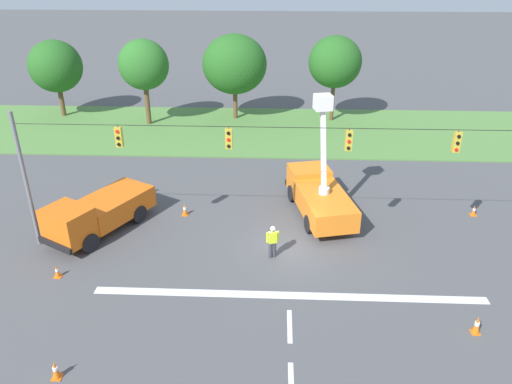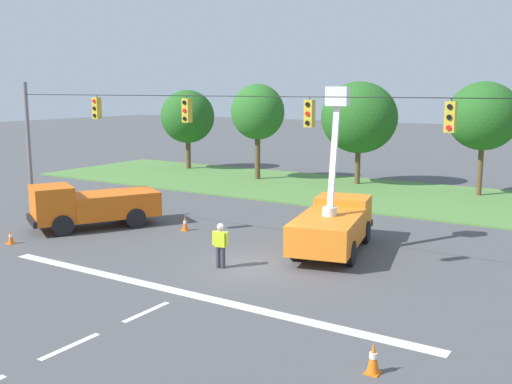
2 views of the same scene
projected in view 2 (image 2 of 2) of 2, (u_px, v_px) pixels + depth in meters
ground_plane at (248, 266)px, 23.47m from camera, size 200.00×200.00×0.00m
grass_verge at (401, 196)px, 38.41m from camera, size 56.00×12.00×0.10m
lane_markings at (158, 307)px, 19.12m from camera, size 17.60×15.25×0.01m
signal_gantry at (246, 150)px, 22.73m from camera, size 26.20×0.33×7.20m
tree_far_west at (188, 117)px, 50.84m from camera, size 4.57×4.51×6.77m
tree_west at (258, 112)px, 44.76m from camera, size 4.17×3.58×7.24m
tree_centre at (359, 118)px, 42.46m from camera, size 5.51×4.82×7.39m
tree_east at (484, 116)px, 37.75m from camera, size 4.47×4.45×7.34m
utility_truck_bucket_lift at (333, 221)px, 25.54m from camera, size 3.87×6.94×6.97m
utility_truck_support_near at (91, 205)px, 29.82m from camera, size 5.11×6.58×2.25m
road_worker at (220, 243)px, 23.12m from camera, size 0.63×0.34×1.77m
traffic_cone_foreground_right at (373, 358)px, 14.59m from camera, size 0.36×0.36×0.83m
traffic_cone_mid_left at (185, 223)px, 29.34m from camera, size 0.36×0.36×0.74m
traffic_cone_lane_edge_b at (11, 237)px, 26.85m from camera, size 0.36×0.36×0.63m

